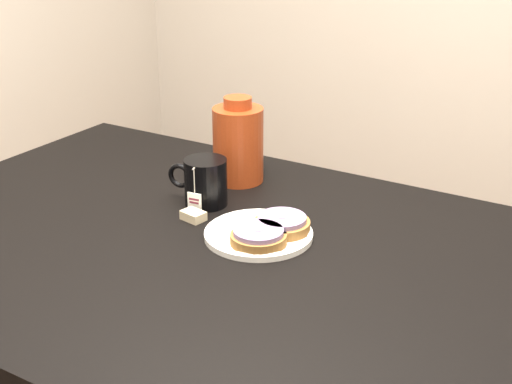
% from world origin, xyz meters
% --- Properties ---
extents(table, '(1.40, 0.90, 0.75)m').
position_xyz_m(table, '(0.00, 0.00, 0.67)').
color(table, black).
rests_on(table, ground_plane).
extents(plate, '(0.20, 0.20, 0.01)m').
position_xyz_m(plate, '(0.03, 0.07, 0.76)').
color(plate, white).
rests_on(plate, table).
extents(bagel_back, '(0.15, 0.15, 0.03)m').
position_xyz_m(bagel_back, '(0.06, 0.09, 0.77)').
color(bagel_back, brown).
rests_on(bagel_back, plate).
extents(bagel_front, '(0.14, 0.14, 0.03)m').
position_xyz_m(bagel_front, '(0.05, 0.03, 0.77)').
color(bagel_front, brown).
rests_on(bagel_front, plate).
extents(mug, '(0.13, 0.10, 0.10)m').
position_xyz_m(mug, '(-0.14, 0.14, 0.80)').
color(mug, black).
rests_on(mug, table).
extents(teabag_pouch, '(0.05, 0.04, 0.02)m').
position_xyz_m(teabag_pouch, '(-0.12, 0.06, 0.76)').
color(teabag_pouch, '#C6B793').
rests_on(teabag_pouch, table).
extents(bagel_package, '(0.14, 0.14, 0.19)m').
position_xyz_m(bagel_package, '(-0.15, 0.28, 0.84)').
color(bagel_package, maroon).
rests_on(bagel_package, table).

